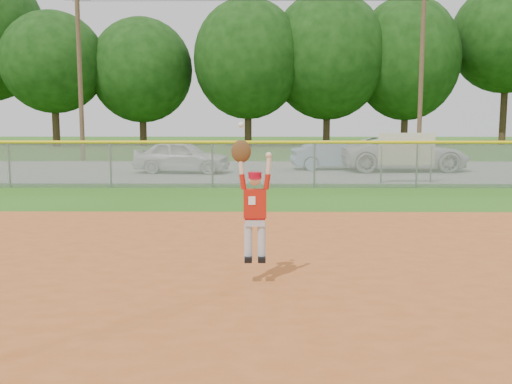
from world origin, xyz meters
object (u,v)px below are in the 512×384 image
Objects in this scene: car_blue at (335,155)px; ballplayer at (253,202)px; car_white_b at (404,153)px; car_white_a at (182,157)px; sponsor_sign at (407,150)px.

car_blue is 17.69m from ballplayer.
car_white_a is at bearing 93.41° from car_white_b.
sponsor_sign is 13.16m from ballplayer.
car_white_a is 1.04× the size of car_blue.
ballplayer reaches higher than car_blue.
ballplayer is (3.15, -15.74, 0.46)m from car_white_a.
ballplayer is at bearing -112.98° from sponsor_sign.
car_white_b is at bearing -76.98° from car_white_a.
car_blue is (6.48, 1.63, -0.05)m from car_white_a.
sponsor_sign is at bearing -166.65° from car_blue.
sponsor_sign is at bearing 67.02° from ballplayer.
car_white_a is 1.98× the size of sponsor_sign.
ballplayer reaches higher than sponsor_sign.
car_white_a is 16.06m from ballplayer.
sponsor_sign is (1.81, -5.25, 0.51)m from car_blue.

